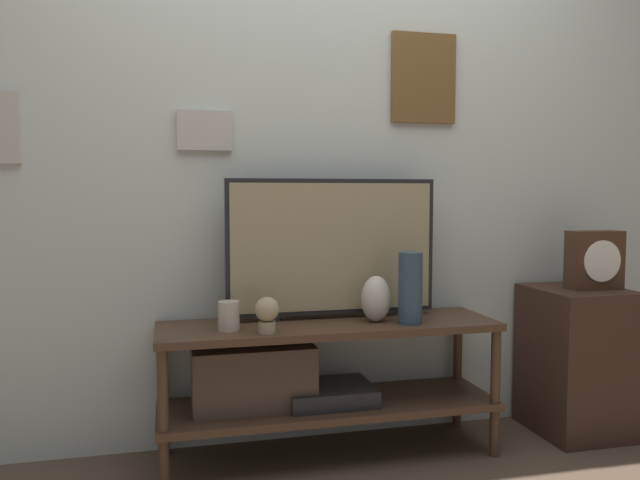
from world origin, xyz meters
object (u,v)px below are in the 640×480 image
object	(u,v)px
mantel_clock	(595,260)
television	(332,247)
decorative_bust	(267,313)
vase_tall_ceramic	(410,288)
candle_jar	(229,316)
vase_urn_stoneware	(376,299)

from	to	relation	value
mantel_clock	television	bearing A→B (deg)	174.10
mantel_clock	decorative_bust	bearing A→B (deg)	-176.39
vase_tall_ceramic	candle_jar	size ratio (longest dim) A/B	2.57
television	mantel_clock	size ratio (longest dim) A/B	3.44
decorative_bust	vase_urn_stoneware	bearing A→B (deg)	12.35
candle_jar	decorative_bust	size ratio (longest dim) A/B	0.82
mantel_clock	candle_jar	bearing A→B (deg)	-179.60
candle_jar	television	bearing A→B (deg)	16.60
vase_urn_stoneware	mantel_clock	world-z (taller)	mantel_clock
vase_urn_stoneware	vase_tall_ceramic	world-z (taller)	vase_tall_ceramic
vase_urn_stoneware	decorative_bust	world-z (taller)	vase_urn_stoneware
vase_urn_stoneware	vase_tall_ceramic	size ratio (longest dim) A/B	0.65
vase_urn_stoneware	decorative_bust	size ratio (longest dim) A/B	1.38
vase_tall_ceramic	mantel_clock	world-z (taller)	mantel_clock
candle_jar	decorative_bust	xyz separation A→B (m)	(0.14, -0.08, 0.02)
vase_tall_ceramic	decorative_bust	size ratio (longest dim) A/B	2.11
vase_tall_ceramic	mantel_clock	xyz separation A→B (m)	(0.91, 0.06, 0.09)
television	mantel_clock	xyz separation A→B (m)	(1.19, -0.12, -0.07)
television	decorative_bust	bearing A→B (deg)	-145.29
vase_urn_stoneware	vase_tall_ceramic	bearing A→B (deg)	-29.53
candle_jar	vase_tall_ceramic	bearing A→B (deg)	-3.90
television	decorative_bust	distance (m)	0.44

